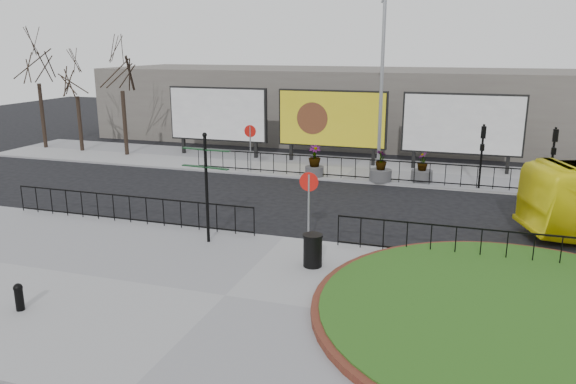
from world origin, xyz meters
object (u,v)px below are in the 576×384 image
at_px(billboard_mid, 332,119).
at_px(bollard, 19,296).
at_px(lamp_post, 382,82).
at_px(fingerpost_sign, 206,177).
at_px(planter_c, 422,172).
at_px(planter_a, 314,164).
at_px(planter_b, 381,171).
at_px(litter_bin, 313,250).

xyz_separation_m(billboard_mid, bollard, (-3.08, -20.36, -2.08)).
bearing_deg(lamp_post, bollard, -108.31).
height_order(fingerpost_sign, planter_c, fingerpost_sign).
bearing_deg(planter_a, planter_b, 0.00).
relative_size(fingerpost_sign, planter_b, 2.42).
bearing_deg(lamp_post, litter_bin, -89.28).
relative_size(billboard_mid, bollard, 8.59).
distance_m(bollard, litter_bin, 8.07).
distance_m(bollard, planter_b, 17.99).
distance_m(fingerpost_sign, litter_bin, 4.46).
height_order(billboard_mid, lamp_post, lamp_post).
bearing_deg(billboard_mid, fingerpost_sign, -93.20).
distance_m(lamp_post, planter_a, 5.31).
distance_m(billboard_mid, bollard, 20.70).
relative_size(lamp_post, fingerpost_sign, 2.46).
distance_m(litter_bin, planter_b, 11.68).
distance_m(fingerpost_sign, planter_b, 11.59).
height_order(billboard_mid, fingerpost_sign, billboard_mid).
relative_size(planter_a, planter_c, 1.10).
xyz_separation_m(lamp_post, bollard, (-6.08, -18.39, -4.31)).
bearing_deg(litter_bin, billboard_mid, 101.75).
xyz_separation_m(fingerpost_sign, planter_b, (4.18, 10.67, -1.74)).
bearing_deg(planter_a, lamp_post, 28.02).
distance_m(billboard_mid, planter_b, 5.29).
bearing_deg(bollard, planter_c, 64.18).
bearing_deg(bollard, fingerpost_sign, 69.56).
xyz_separation_m(lamp_post, planter_c, (2.32, -1.03, -4.22)).
bearing_deg(planter_c, bollard, -115.82).
height_order(fingerpost_sign, planter_a, fingerpost_sign).
height_order(planter_a, planter_c, planter_a).
bearing_deg(billboard_mid, lamp_post, -33.25).
bearing_deg(planter_c, litter_bin, -99.95).
bearing_deg(lamp_post, planter_c, -23.91).
bearing_deg(lamp_post, billboard_mid, 146.75).
xyz_separation_m(billboard_mid, lamp_post, (3.01, -1.97, 2.23)).
xyz_separation_m(billboard_mid, fingerpost_sign, (-0.80, -14.24, -0.22)).
relative_size(planter_a, planter_b, 1.03).
distance_m(planter_b, planter_c, 2.03).
bearing_deg(bollard, billboard_mid, 81.41).
relative_size(bollard, planter_a, 0.45).
xyz_separation_m(fingerpost_sign, litter_bin, (3.97, -1.01, -1.75)).
xyz_separation_m(bollard, planter_b, (6.46, 16.79, 0.13)).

